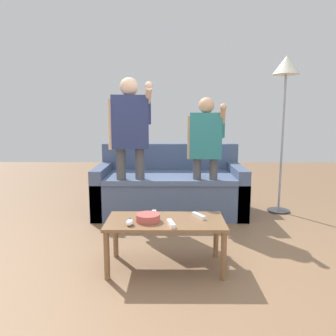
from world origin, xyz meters
name	(u,v)px	position (x,y,z in m)	size (l,w,h in m)	color
ground_plane	(170,265)	(0.00, 0.00, 0.00)	(12.00, 12.00, 0.00)	brown
couch	(170,188)	(0.00, 1.57, 0.30)	(1.83, 0.96, 0.85)	#475675
coffee_table	(166,226)	(-0.04, -0.03, 0.35)	(0.94, 0.47, 0.40)	brown
snack_bowl	(148,218)	(-0.17, -0.06, 0.43)	(0.19, 0.19, 0.06)	#B24C47
game_remote_nunchuk	(130,222)	(-0.31, -0.16, 0.43)	(0.06, 0.09, 0.05)	white
floor_lamp	(286,78)	(1.40, 1.55, 1.67)	(0.33, 0.33, 1.94)	#2D2D33
player_left	(130,133)	(-0.45, 1.15, 1.03)	(0.51, 0.32, 1.64)	#47474C
player_right	(206,145)	(0.40, 1.15, 0.90)	(0.42, 0.34, 1.43)	#47474C
game_remote_wand_near	(171,224)	(0.01, -0.16, 0.42)	(0.07, 0.16, 0.03)	white
game_remote_wand_far	(199,216)	(0.24, 0.04, 0.42)	(0.11, 0.15, 0.03)	white
game_remote_wand_spare	(154,214)	(-0.13, 0.08, 0.42)	(0.04, 0.15, 0.03)	white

